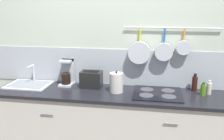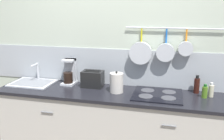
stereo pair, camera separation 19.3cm
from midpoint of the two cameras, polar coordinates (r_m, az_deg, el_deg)
wall_back at (r=2.98m, az=3.22°, el=3.89°), size 7.20×0.16×2.60m
cabinet_base at (r=2.96m, az=1.71°, el=-13.55°), size 2.59×0.55×0.85m
countertop at (r=2.78m, az=1.77°, el=-5.49°), size 2.63×0.58×0.03m
sink_basin at (r=3.20m, az=-16.03°, el=-2.67°), size 0.50×0.38×0.23m
coffee_maker at (r=3.08m, az=-7.92°, el=-0.77°), size 0.15×0.20×0.31m
toaster at (r=2.93m, az=-2.59°, el=-2.07°), size 0.26×0.17×0.20m
kettle at (r=2.75m, az=3.04°, el=-2.94°), size 0.15×0.15×0.24m
cooktop at (r=2.75m, az=12.37°, el=-5.53°), size 0.52×0.48×0.01m
bottle_dish_soap at (r=2.91m, az=20.62°, el=-3.30°), size 0.06×0.06×0.20m
bottle_cooking_wine at (r=2.81m, az=22.31°, el=-4.65°), size 0.06×0.06×0.15m
bottle_olive_oil at (r=2.86m, az=23.53°, el=-4.34°), size 0.05×0.05×0.15m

